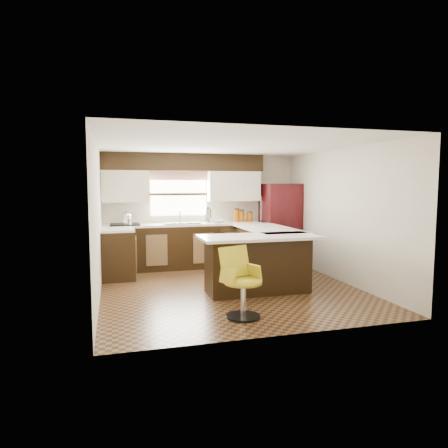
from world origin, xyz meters
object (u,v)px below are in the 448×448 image
object	(u,v)px
peninsula_long	(266,254)
peninsula_return	(258,265)
refrigerator	(280,224)
bar_chair	(243,283)

from	to	relation	value
peninsula_long	peninsula_return	bearing A→B (deg)	-118.30
peninsula_long	refrigerator	world-z (taller)	refrigerator
peninsula_long	refrigerator	xyz separation A→B (m)	(0.80, 1.19, 0.44)
refrigerator	bar_chair	distance (m)	3.85
peninsula_long	refrigerator	size ratio (longest dim) A/B	1.10
refrigerator	bar_chair	xyz separation A→B (m)	(-1.94, -3.30, -0.42)
peninsula_long	peninsula_return	world-z (taller)	same
peninsula_return	bar_chair	bearing A→B (deg)	-118.80
peninsula_long	bar_chair	size ratio (longest dim) A/B	2.09
peninsula_return	bar_chair	distance (m)	1.29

